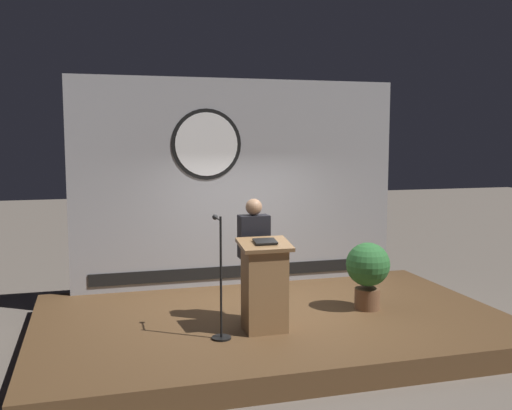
{
  "coord_description": "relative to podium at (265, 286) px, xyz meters",
  "views": [
    {
      "loc": [
        -2.36,
        -7.55,
        2.74
      ],
      "look_at": [
        -0.28,
        -0.2,
        1.87
      ],
      "focal_mm": 41.28,
      "sensor_mm": 36.0,
      "label": 1
    }
  ],
  "objects": [
    {
      "name": "ground_plane",
      "position": [
        0.28,
        0.6,
        -0.88
      ],
      "size": [
        40.0,
        40.0,
        0.0
      ],
      "primitive_type": "plane",
      "color": "#6B6056"
    },
    {
      "name": "stage_platform",
      "position": [
        0.28,
        0.6,
        -0.73
      ],
      "size": [
        6.4,
        4.0,
        0.3
      ],
      "primitive_type": "cube",
      "color": "brown",
      "rests_on": "ground"
    },
    {
      "name": "banner_display",
      "position": [
        0.27,
        2.45,
        1.11
      ],
      "size": [
        5.43,
        0.12,
        3.39
      ],
      "color": "#9E9EA3",
      "rests_on": "stage_platform"
    },
    {
      "name": "podium",
      "position": [
        0.0,
        0.0,
        0.0
      ],
      "size": [
        0.64,
        0.5,
        1.18
      ],
      "color": "olive",
      "rests_on": "stage_platform"
    },
    {
      "name": "speaker_person",
      "position": [
        -0.01,
        0.48,
        0.26
      ],
      "size": [
        0.4,
        0.26,
        1.64
      ],
      "color": "black",
      "rests_on": "stage_platform"
    },
    {
      "name": "microphone_stand",
      "position": [
        -0.6,
        -0.11,
        -0.06
      ],
      "size": [
        0.24,
        0.48,
        1.51
      ],
      "color": "black",
      "rests_on": "stage_platform"
    },
    {
      "name": "potted_plant",
      "position": [
        1.69,
        0.52,
        -0.0
      ],
      "size": [
        0.62,
        0.62,
        0.96
      ],
      "color": "brown",
      "rests_on": "stage_platform"
    }
  ]
}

